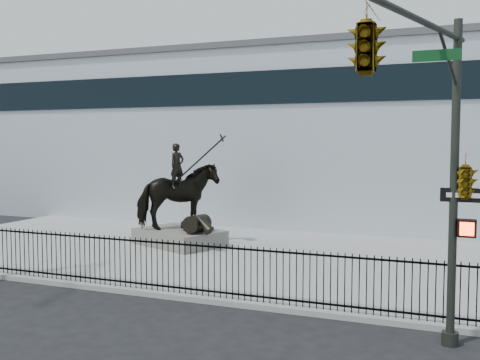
% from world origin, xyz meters
% --- Properties ---
extents(ground, '(120.00, 120.00, 0.00)m').
position_xyz_m(ground, '(0.00, 0.00, 0.00)').
color(ground, black).
rests_on(ground, ground).
extents(plaza, '(30.00, 12.00, 0.15)m').
position_xyz_m(plaza, '(0.00, 7.00, 0.07)').
color(plaza, gray).
rests_on(plaza, ground).
extents(building, '(44.00, 14.00, 9.00)m').
position_xyz_m(building, '(0.00, 20.00, 4.50)').
color(building, silver).
rests_on(building, ground).
extents(picket_fence, '(22.10, 0.10, 1.50)m').
position_xyz_m(picket_fence, '(0.00, 1.25, 0.90)').
color(picket_fence, black).
rests_on(picket_fence, plaza).
extents(statue_plinth, '(4.09, 3.52, 0.65)m').
position_xyz_m(statue_plinth, '(-3.68, 7.76, 0.47)').
color(statue_plinth, '#625E59').
rests_on(statue_plinth, plaza).
extents(equestrian_statue, '(4.09, 3.41, 3.74)m').
position_xyz_m(equestrian_statue, '(-3.62, 7.74, 2.15)').
color(equestrian_statue, black).
rests_on(equestrian_statue, statue_plinth).
extents(traffic_signal_right, '(2.17, 6.86, 7.00)m').
position_xyz_m(traffic_signal_right, '(6.47, -2.00, 4.85)').
color(traffic_signal_right, '#272A24').
rests_on(traffic_signal_right, ground).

